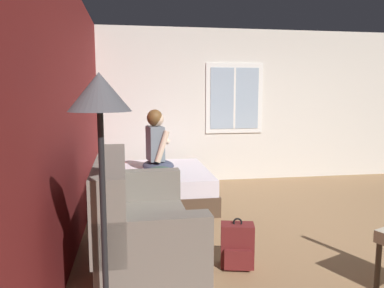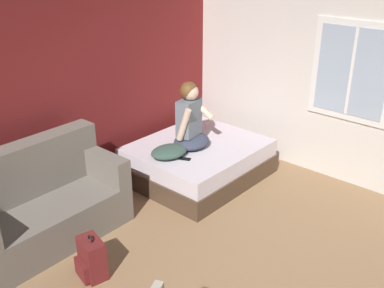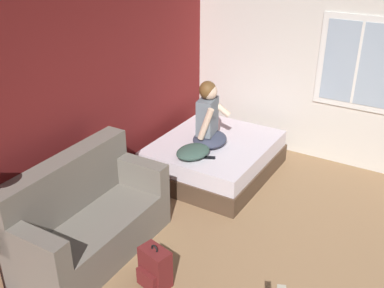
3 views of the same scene
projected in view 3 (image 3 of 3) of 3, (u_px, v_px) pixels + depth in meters
wall_back_accent at (68, 102)px, 4.96m from camera, size 10.50×0.16×2.70m
bed at (214, 157)px, 6.17m from camera, size 1.71×1.46×0.48m
couch at (86, 219)px, 4.62m from camera, size 1.71×0.85×1.04m
person_seated at (209, 120)px, 5.83m from camera, size 0.59×0.52×0.88m
backpack at (155, 268)px, 4.25m from camera, size 0.29×0.33×0.46m
throw_pillow at (193, 152)px, 5.64m from camera, size 0.54×0.45×0.14m
cell_phone at (210, 158)px, 5.63m from camera, size 0.13×0.16×0.01m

